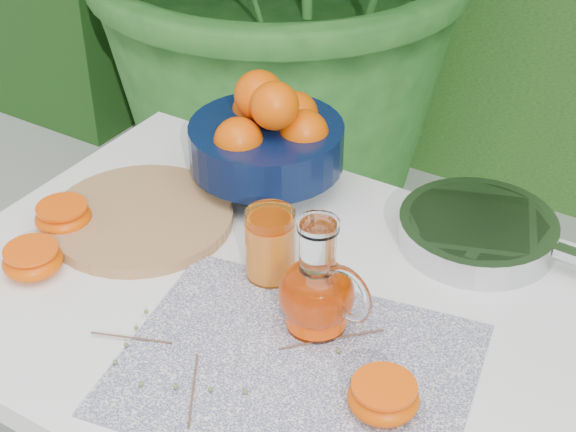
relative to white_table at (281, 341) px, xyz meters
The scene contains 9 objects.
white_table is the anchor object (origin of this frame).
placemat 0.17m from the white_table, 50.00° to the right, with size 0.44×0.35×0.00m, color #0B0F42.
cutting_board 0.30m from the white_table, behind, with size 0.29×0.29×0.02m, color #AA7B4D.
fruit_bowl 0.35m from the white_table, 126.01° to the left, with size 0.31×0.31×0.20m.
juice_pitcher 0.16m from the white_table, 18.14° to the right, with size 0.15×0.12×0.17m.
juice_tumbler 0.15m from the white_table, 137.53° to the left, with size 0.09×0.09×0.11m.
saute_pan 0.35m from the white_table, 55.38° to the left, with size 0.42×0.25×0.04m.
orange_halves 0.22m from the white_table, 150.55° to the right, with size 0.70×0.21×0.04m.
thyme_sprigs 0.17m from the white_table, 89.54° to the right, with size 0.34×0.28×0.01m.
Camera 1 is at (0.38, -0.77, 1.55)m, focal length 55.00 mm.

